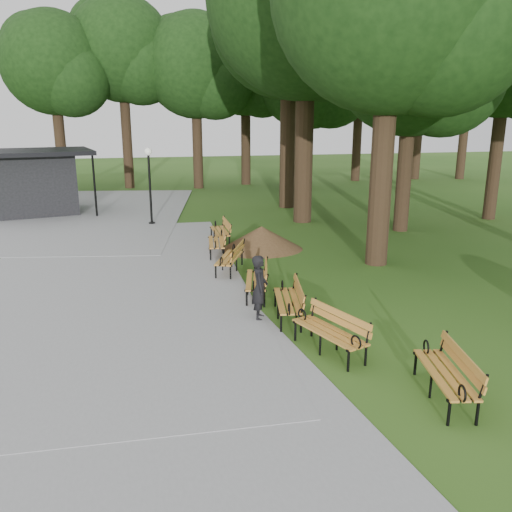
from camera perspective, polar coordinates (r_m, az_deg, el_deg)
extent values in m
plane|color=#2B5317|center=(13.11, 0.81, -5.56)|extent=(100.00, 100.00, 0.00)
cube|color=gray|center=(15.64, -16.30, -2.62)|extent=(12.00, 38.00, 0.06)
imported|color=black|center=(12.09, 0.41, -3.48)|extent=(0.49, 0.64, 1.55)
cylinder|color=black|center=(23.16, -11.46, 7.09)|extent=(0.10, 0.10, 3.05)
sphere|color=white|center=(23.00, -11.67, 11.09)|extent=(0.32, 0.32, 0.32)
cone|color=#47301C|center=(18.55, 0.59, 1.98)|extent=(2.50, 2.50, 0.85)
cylinder|color=black|center=(16.71, 13.66, 11.50)|extent=(0.70, 0.70, 7.40)
cylinder|color=black|center=(22.16, 15.98, 10.63)|extent=(0.60, 0.60, 6.26)
sphere|color=black|center=(22.22, 16.71, 20.21)|extent=(6.09, 6.09, 6.09)
cylinder|color=black|center=(23.27, 5.30, 14.15)|extent=(0.80, 0.80, 8.55)
cylinder|color=black|center=(27.07, 3.47, 14.11)|extent=(0.76, 0.76, 8.37)
sphere|color=black|center=(27.44, 3.65, 24.54)|extent=(7.64, 7.64, 7.64)
cylinder|color=black|center=(26.17, 24.77, 10.96)|extent=(0.56, 0.56, 6.72)
sphere|color=black|center=(26.29, 25.78, 19.62)|extent=(5.72, 5.72, 5.72)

